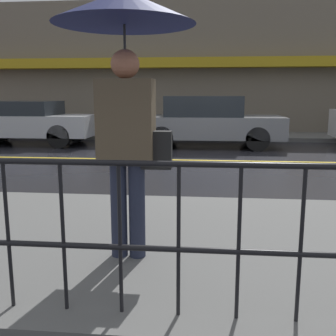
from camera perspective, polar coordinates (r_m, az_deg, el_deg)
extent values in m
plane|color=black|center=(8.93, 5.73, 1.09)|extent=(80.00, 80.00, 0.00)
cube|color=#60605E|center=(3.77, 5.69, -11.19)|extent=(28.00, 3.10, 0.13)
cube|color=#60605E|center=(13.74, 5.75, 4.67)|extent=(28.00, 2.20, 0.13)
cube|color=gold|center=(8.93, 5.73, 1.11)|extent=(25.20, 0.12, 0.01)
cube|color=#706656|center=(14.95, 5.93, 14.21)|extent=(28.00, 0.30, 4.86)
cube|color=#B79319|center=(14.54, 5.94, 14.98)|extent=(16.80, 0.55, 0.35)
cylinder|color=black|center=(2.24, 6.11, 0.48)|extent=(12.00, 0.04, 0.04)
cylinder|color=black|center=(2.38, 5.86, -11.84)|extent=(12.00, 0.04, 0.04)
cylinder|color=black|center=(2.66, -22.18, -9.10)|extent=(0.02, 0.02, 0.94)
cylinder|color=black|center=(2.52, -14.95, -9.76)|extent=(0.02, 0.02, 0.94)
cylinder|color=black|center=(2.42, -6.97, -10.31)|extent=(0.02, 0.02, 0.94)
cylinder|color=black|center=(2.37, 1.54, -10.69)|extent=(0.02, 0.02, 0.94)
cylinder|color=black|center=(2.37, 10.22, -10.83)|extent=(0.02, 0.02, 0.94)
cylinder|color=black|center=(2.43, 18.70, -10.74)|extent=(0.02, 0.02, 0.94)
cylinder|color=#23283D|center=(3.28, -7.15, -5.90)|extent=(0.13, 0.13, 0.81)
cylinder|color=#23283D|center=(3.25, -4.52, -6.00)|extent=(0.13, 0.13, 0.81)
cube|color=brown|center=(3.13, -6.09, 6.86)|extent=(0.44, 0.26, 0.64)
sphere|color=#C07756|center=(3.14, -6.25, 14.76)|extent=(0.22, 0.22, 0.22)
cylinder|color=#262628|center=(3.13, -6.22, 13.48)|extent=(0.02, 0.02, 0.72)
cone|color=#191E4C|center=(3.19, -6.41, 22.18)|extent=(1.09, 1.09, 0.25)
cube|color=black|center=(3.12, -1.66, 2.64)|extent=(0.24, 0.12, 0.30)
cube|color=#B2B5BA|center=(12.50, -19.70, 5.88)|extent=(4.02, 1.72, 0.60)
cube|color=#1E2328|center=(12.55, -20.52, 8.16)|extent=(2.09, 1.58, 0.41)
cylinder|color=black|center=(12.75, -13.11, 5.16)|extent=(0.65, 0.22, 0.65)
cylinder|color=black|center=(11.35, -15.52, 4.42)|extent=(0.65, 0.22, 0.65)
cylinder|color=black|center=(13.75, -23.03, 4.97)|extent=(0.65, 0.22, 0.65)
cube|color=slate|center=(11.31, 5.99, 5.99)|extent=(4.09, 1.80, 0.60)
cube|color=#1E2328|center=(11.28, 5.21, 8.94)|extent=(2.13, 1.66, 0.56)
cylinder|color=black|center=(12.19, 11.95, 4.95)|extent=(0.64, 0.22, 0.64)
cylinder|color=black|center=(10.63, 12.85, 4.12)|extent=(0.64, 0.22, 0.64)
cylinder|color=black|center=(12.18, -0.04, 5.17)|extent=(0.64, 0.22, 0.64)
cylinder|color=black|center=(10.61, -0.90, 4.37)|extent=(0.64, 0.22, 0.64)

